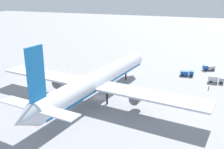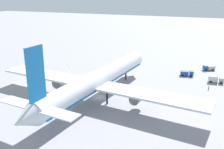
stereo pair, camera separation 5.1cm
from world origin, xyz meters
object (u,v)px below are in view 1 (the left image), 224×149
Objects in this scene: service_truck_2 at (215,79)px; traffic_cone_0 at (67,65)px; service_truck_0 at (187,73)px; ground_worker_1 at (209,88)px; traffic_cone_1 at (69,67)px; service_truck_1 at (209,68)px; airliner at (97,80)px.

service_truck_2 is 11.64× the size of traffic_cone_0.
service_truck_0 is 18.05m from ground_worker_1.
service_truck_0 is 0.95× the size of service_truck_2.
traffic_cone_1 is at bearing 96.86° from service_truck_0.
service_truck_0 is at bearing -86.57° from traffic_cone_0.
service_truck_1 reaches higher than traffic_cone_0.
airliner is 148.81× the size of traffic_cone_0.
airliner is 43.90m from traffic_cone_1.
service_truck_2 is at bearing -91.32° from traffic_cone_0.
traffic_cone_0 is (35.44, 32.50, -6.95)m from airliner.
traffic_cone_1 is (-1.61, 70.44, -1.33)m from service_truck_2.
airliner is at bearing 129.22° from service_truck_2.
service_truck_1 is at bearing -36.61° from service_truck_0.
service_truck_2 is at bearing -14.70° from ground_worker_1.
service_truck_1 is (51.94, -38.48, -5.88)m from airliner.
service_truck_1 is 18.43m from service_truck_2.
ground_worker_1 is at bearing -179.38° from service_truck_1.
airliner is 64.91m from service_truck_1.
airliner is 13.33× the size of service_truck_1.
traffic_cone_0 is at bearing 88.68° from service_truck_2.
traffic_cone_1 is at bearing 106.34° from service_truck_1.
airliner reaches higher than service_truck_0.
airliner is at bearing -137.83° from traffic_cone_1.
airliner is 48.58m from traffic_cone_0.
service_truck_0 is at bearing -83.14° from traffic_cone_1.
service_truck_0 is 0.99× the size of service_truck_1.
airliner is at bearing -137.47° from traffic_cone_0.
service_truck_2 is 10.11m from ground_worker_1.
ground_worker_1 is at bearing -99.13° from traffic_cone_0.
traffic_cone_0 is at bearing 93.43° from service_truck_0.
service_truck_1 is 3.72× the size of ground_worker_1.
traffic_cone_1 is (8.15, 67.88, -0.56)m from ground_worker_1.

